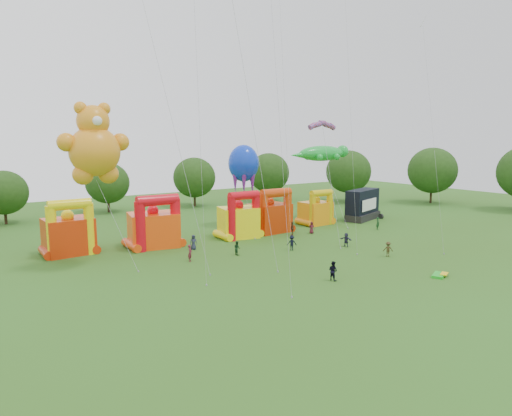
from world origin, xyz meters
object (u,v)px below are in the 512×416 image
stage_trailer (363,205)px  octopus_kite (247,193)px  teddy_bear_kite (103,175)px  spectator_0 (193,242)px  bouncy_castle_2 (239,220)px  bouncy_castle_0 (69,233)px  spectator_4 (292,228)px  gecko_kite (331,182)px

stage_trailer → octopus_kite: 20.95m
stage_trailer → teddy_bear_kite: teddy_bear_kite is taller
spectator_0 → bouncy_castle_2: bearing=29.0°
octopus_kite → spectator_0: bearing=-150.6°
bouncy_castle_0 → octopus_kite: 24.93m
stage_trailer → spectator_0: (-32.37, -3.29, -1.51)m
stage_trailer → spectator_4: (-17.44, -3.46, -1.44)m
octopus_kite → bouncy_castle_0: bearing=-178.1°
bouncy_castle_0 → bouncy_castle_2: bouncy_castle_0 is taller
teddy_bear_kite → octopus_kite: teddy_bear_kite is taller
gecko_kite → octopus_kite: size_ratio=0.98×
teddy_bear_kite → octopus_kite: (22.93, 9.25, -4.19)m
teddy_bear_kite → gecko_kite: 38.07m
bouncy_castle_0 → gecko_kite: size_ratio=0.54×
gecko_kite → spectator_0: gecko_kite is taller
gecko_kite → octopus_kite: 14.58m
bouncy_castle_2 → spectator_0: bouncy_castle_2 is taller
bouncy_castle_2 → octopus_kite: size_ratio=0.51×
stage_trailer → bouncy_castle_2: bearing=-178.6°
stage_trailer → gecko_kite: 7.38m
spectator_4 → stage_trailer: bearing=136.6°
bouncy_castle_2 → gecko_kite: 18.63m
bouncy_castle_2 → octopus_kite: octopus_kite is taller
stage_trailer → teddy_bear_kite: size_ratio=0.49×
gecko_kite → stage_trailer: bearing=-10.5°
bouncy_castle_0 → spectator_4: bearing=-12.3°
stage_trailer → spectator_4: size_ratio=4.24×
stage_trailer → octopus_kite: octopus_kite is taller
gecko_kite → bouncy_castle_0: bearing=177.8°
spectator_4 → gecko_kite: bearing=147.4°
gecko_kite → octopus_kite: bearing=171.0°
bouncy_castle_0 → bouncy_castle_2: bearing=-8.6°
stage_trailer → gecko_kite: bearing=169.5°
gecko_kite → octopus_kite: octopus_kite is taller
bouncy_castle_0 → spectator_0: (12.82, -5.89, -1.58)m
bouncy_castle_2 → stage_trailer: 24.21m
stage_trailer → spectator_4: bearing=-168.8°
teddy_bear_kite → spectator_0: 14.28m
teddy_bear_kite → spectator_0: (11.01, 2.55, -8.73)m
bouncy_castle_2 → spectator_4: (6.77, -2.89, -1.46)m
bouncy_castle_2 → spectator_4: bouncy_castle_2 is taller
spectator_0 → bouncy_castle_0: bearing=165.9°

